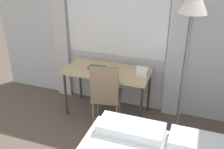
{
  "coord_description": "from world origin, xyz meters",
  "views": [
    {
      "loc": [
        0.94,
        -0.67,
        2.4
      ],
      "look_at": [
        -0.06,
        2.15,
        0.9
      ],
      "focal_mm": 42.0,
      "sensor_mm": 36.0,
      "label": 1
    }
  ],
  "objects": [
    {
      "name": "wall_back_with_window",
      "position": [
        -0.04,
        2.92,
        1.35
      ],
      "size": [
        4.69,
        0.13,
        2.7
      ],
      "color": "silver",
      "rests_on": "ground_plane"
    },
    {
      "name": "book",
      "position": [
        -0.44,
        2.55,
        0.76
      ],
      "size": [
        0.26,
        0.16,
        0.02
      ],
      "rotation": [
        0.0,
        0.0,
        0.08
      ],
      "color": "#33664C",
      "rests_on": "desk"
    },
    {
      "name": "desk",
      "position": [
        -0.27,
        2.55,
        0.68
      ],
      "size": [
        1.25,
        0.58,
        0.75
      ],
      "color": "tan",
      "rests_on": "ground_plane"
    },
    {
      "name": "desk_chair",
      "position": [
        -0.19,
        2.28,
        0.53
      ],
      "size": [
        0.47,
        0.47,
        0.97
      ],
      "rotation": [
        0.0,
        0.0,
        0.19
      ],
      "color": "#8C7259",
      "rests_on": "ground_plane"
    },
    {
      "name": "telephone",
      "position": [
        0.24,
        2.58,
        0.8
      ],
      "size": [
        0.17,
        0.16,
        0.12
      ],
      "color": "white",
      "rests_on": "desk"
    },
    {
      "name": "standing_lamp",
      "position": [
        0.82,
        2.47,
        1.67
      ],
      "size": [
        0.36,
        0.36,
        1.97
      ],
      "color": "#4C4C51",
      "rests_on": "ground_plane"
    }
  ]
}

